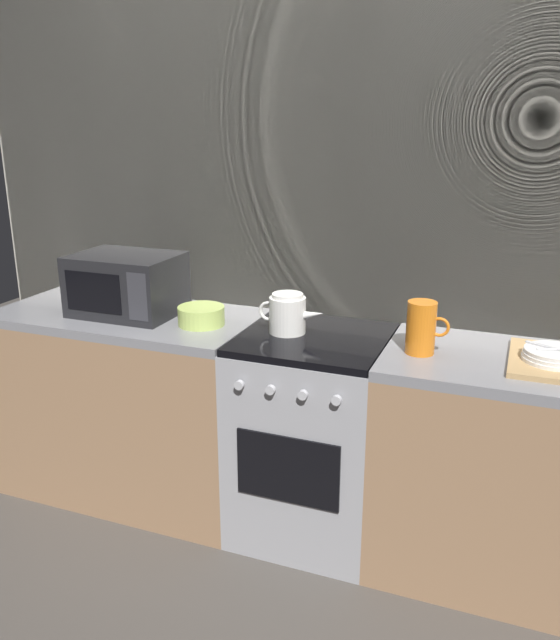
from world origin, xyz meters
The scene contains 10 objects.
ground_plane centered at (0.00, 0.00, 0.00)m, with size 8.00×8.00×0.00m, color #47423D.
back_wall centered at (0.00, 0.32, 1.20)m, with size 3.60×0.05×2.40m.
counter_left centered at (-0.90, 0.00, 0.45)m, with size 1.20×0.60×0.90m.
stove_unit centered at (0.00, 0.00, 0.45)m, with size 0.60×0.63×0.90m.
counter_right centered at (0.90, 0.00, 0.45)m, with size 1.20×0.60×0.90m.
microwave centered at (-0.88, 0.00, 1.04)m, with size 0.46×0.35×0.27m.
kettle centered at (-0.12, 0.00, 0.98)m, with size 0.28×0.15×0.17m.
mixing_bowl centered at (-0.50, -0.03, 0.94)m, with size 0.20×0.20×0.08m, color #B7D166.
pitcher centered at (0.43, -0.05, 1.00)m, with size 0.16×0.11×0.20m.
dish_pile centered at (0.90, 0.00, 0.92)m, with size 0.30×0.40×0.07m.
Camera 1 is at (0.77, -2.36, 1.75)m, focal length 36.18 mm.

